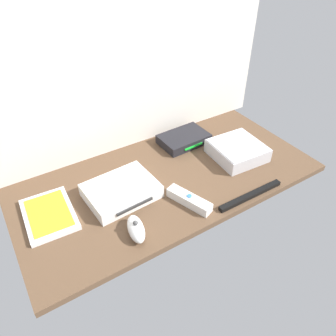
# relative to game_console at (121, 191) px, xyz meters

# --- Properties ---
(ground_plane) EXTENTS (1.00, 0.48, 0.02)m
(ground_plane) POSITION_rel_game_console_xyz_m (0.17, 0.00, -0.03)
(ground_plane) COLOR brown
(ground_plane) RESTS_ON ground
(back_wall) EXTENTS (1.10, 0.01, 0.64)m
(back_wall) POSITION_rel_game_console_xyz_m (0.17, 0.25, 0.30)
(back_wall) COLOR silver
(back_wall) RESTS_ON ground
(game_console) EXTENTS (0.22, 0.17, 0.04)m
(game_console) POSITION_rel_game_console_xyz_m (0.00, 0.00, 0.00)
(game_console) COLOR white
(game_console) RESTS_ON ground_plane
(mini_computer) EXTENTS (0.18, 0.18, 0.05)m
(mini_computer) POSITION_rel_game_console_xyz_m (0.44, -0.03, 0.00)
(mini_computer) COLOR silver
(mini_computer) RESTS_ON ground_plane
(game_case) EXTENTS (0.15, 0.20, 0.02)m
(game_case) POSITION_rel_game_console_xyz_m (-0.22, 0.04, -0.01)
(game_case) COLOR white
(game_case) RESTS_ON ground_plane
(network_router) EXTENTS (0.18, 0.13, 0.03)m
(network_router) POSITION_rel_game_console_xyz_m (0.33, 0.14, -0.00)
(network_router) COLOR black
(network_router) RESTS_ON ground_plane
(remote_wand) EXTENTS (0.08, 0.15, 0.03)m
(remote_wand) POSITION_rel_game_console_xyz_m (0.16, -0.14, -0.01)
(remote_wand) COLOR white
(remote_wand) RESTS_ON ground_plane
(remote_nunchuk) EXTENTS (0.07, 0.11, 0.05)m
(remote_nunchuk) POSITION_rel_game_console_xyz_m (-0.03, -0.16, -0.00)
(remote_nunchuk) COLOR white
(remote_nunchuk) RESTS_ON ground_plane
(sensor_bar) EXTENTS (0.24, 0.02, 0.01)m
(sensor_bar) POSITION_rel_game_console_xyz_m (0.34, -0.22, -0.01)
(sensor_bar) COLOR black
(sensor_bar) RESTS_ON ground_plane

